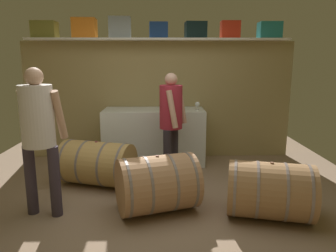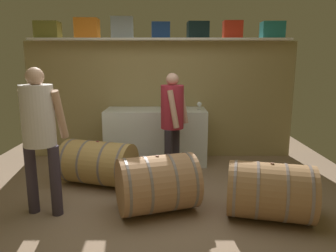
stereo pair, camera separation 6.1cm
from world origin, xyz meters
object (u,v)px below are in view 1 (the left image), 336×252
object	(u,v)px
toolcase_orange	(85,28)
winemaker_pouring	(39,127)
wine_glass	(197,104)
wine_barrel_near	(157,184)
wine_barrel_far	(270,191)
wine_bottle_dark	(172,100)
toolcase_red	(230,30)
wine_barrel_flank	(97,163)
visitor_tasting	(171,115)
toolcase_grey	(120,28)
toolcase_teal	(269,30)
toolcase_black	(196,30)
wine_bottle_green	(168,102)
toolcase_olive	(45,30)
toolcase_navy	(158,31)
work_cabinet	(154,136)

from	to	relation	value
toolcase_orange	winemaker_pouring	xyz separation A→B (m)	(-0.05, -2.05, -1.19)
wine_glass	wine_barrel_near	size ratio (longest dim) A/B	0.13
wine_barrel_far	wine_bottle_dark	bearing A→B (deg)	129.31
toolcase_red	wine_glass	xyz separation A→B (m)	(-0.54, -0.28, -1.17)
wine_barrel_flank	winemaker_pouring	xyz separation A→B (m)	(-0.41, -0.85, 0.68)
wine_barrel_far	visitor_tasting	world-z (taller)	visitor_tasting
toolcase_grey	wine_barrel_far	xyz separation A→B (m)	(1.81, -2.17, -1.87)
toolcase_teal	wine_bottle_dark	xyz separation A→B (m)	(-1.58, -0.15, -1.11)
toolcase_orange	toolcase_black	xyz separation A→B (m)	(1.78, 0.00, -0.03)
wine_barrel_flank	wine_bottle_green	bearing A→B (deg)	53.82
visitor_tasting	wine_barrel_far	bearing A→B (deg)	63.63
toolcase_teal	visitor_tasting	bearing A→B (deg)	-147.20
toolcase_red	wine_glass	world-z (taller)	toolcase_red
toolcase_orange	winemaker_pouring	world-z (taller)	toolcase_orange
wine_glass	toolcase_olive	bearing A→B (deg)	173.42
toolcase_grey	toolcase_navy	size ratio (longest dim) A/B	1.16
wine_bottle_green	visitor_tasting	world-z (taller)	visitor_tasting
toolcase_grey	toolcase_teal	size ratio (longest dim) A/B	0.99
wine_barrel_far	visitor_tasting	bearing A→B (deg)	143.29
toolcase_orange	wine_barrel_far	size ratio (longest dim) A/B	0.37
work_cabinet	toolcase_navy	bearing A→B (deg)	71.60
toolcase_olive	wine_barrel_near	size ratio (longest dim) A/B	0.38
wine_barrel_near	toolcase_teal	bearing A→B (deg)	29.78
toolcase_navy	toolcase_teal	size ratio (longest dim) A/B	0.86
toolcase_olive	toolcase_red	distance (m)	2.98
wine_barrel_near	visitor_tasting	world-z (taller)	visitor_tasting
work_cabinet	wine_barrel_far	xyz separation A→B (m)	(1.28, -1.94, -0.14)
toolcase_teal	wine_barrel_near	distance (m)	3.24
wine_bottle_green	work_cabinet	bearing A→B (deg)	133.30
toolcase_grey	toolcase_red	world-z (taller)	toolcase_grey
toolcase_red	wine_bottle_dark	size ratio (longest dim) A/B	0.96
toolcase_teal	wine_barrel_flank	bearing A→B (deg)	-153.16
wine_glass	wine_barrel_near	xyz separation A→B (m)	(-0.62, -1.71, -0.65)
work_cabinet	wine_barrel_flank	bearing A→B (deg)	-127.66
toolcase_grey	wine_barrel_near	xyz separation A→B (m)	(0.62, -1.99, -1.86)
wine_bottle_green	wine_bottle_dark	xyz separation A→B (m)	(0.07, 0.33, -0.01)
toolcase_orange	toolcase_red	xyz separation A→B (m)	(2.34, 0.00, -0.02)
toolcase_orange	toolcase_black	distance (m)	1.78
toolcase_black	wine_glass	distance (m)	1.20
toolcase_orange	wine_barrel_far	bearing A→B (deg)	-44.58
wine_barrel_far	toolcase_orange	bearing A→B (deg)	151.18
toolcase_teal	wine_barrel_flank	world-z (taller)	toolcase_teal
toolcase_orange	visitor_tasting	distance (m)	2.08
work_cabinet	visitor_tasting	xyz separation A→B (m)	(0.26, -0.72, 0.47)
toolcase_red	wine_barrel_flank	size ratio (longest dim) A/B	0.28
wine_glass	wine_bottle_dark	bearing A→B (deg)	161.49
toolcase_olive	toolcase_grey	distance (m)	1.20
wine_barrel_far	toolcase_grey	bearing A→B (deg)	143.46
toolcase_orange	toolcase_navy	size ratio (longest dim) A/B	1.23
toolcase_orange	toolcase_grey	world-z (taller)	toolcase_grey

